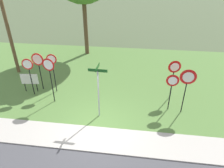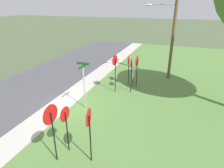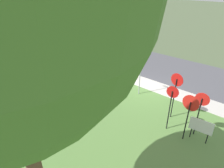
{
  "view_description": "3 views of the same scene",
  "coord_description": "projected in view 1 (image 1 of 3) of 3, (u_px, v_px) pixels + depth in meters",
  "views": [
    {
      "loc": [
        1.73,
        -7.57,
        6.94
      ],
      "look_at": [
        0.38,
        2.59,
        1.11
      ],
      "focal_mm": 32.19,
      "sensor_mm": 36.0,
      "label": 1
    },
    {
      "loc": [
        9.64,
        6.23,
        6.19
      ],
      "look_at": [
        -0.51,
        2.57,
        1.71
      ],
      "focal_mm": 31.42,
      "sensor_mm": 36.0,
      "label": 2
    },
    {
      "loc": [
        -6.52,
        11.24,
        7.12
      ],
      "look_at": [
        0.78,
        2.81,
        1.27
      ],
      "focal_mm": 31.36,
      "sensor_mm": 36.0,
      "label": 3
    }
  ],
  "objects": [
    {
      "name": "stop_sign_near_left",
      "position": [
        38.0,
        63.0,
        12.45
      ],
      "size": [
        0.8,
        0.11,
        2.53
      ],
      "rotation": [
        0.0,
        0.0,
        -0.07
      ],
      "color": "black",
      "rests_on": "grass_median"
    },
    {
      "name": "sidewalk_strip",
      "position": [
        94.0,
        139.0,
        9.45
      ],
      "size": [
        44.0,
        1.6,
        0.06
      ],
      "primitive_type": "cube",
      "color": "#BCB7AD",
      "rests_on": "ground_plane"
    },
    {
      "name": "ground_plane",
      "position": [
        98.0,
        128.0,
        10.15
      ],
      "size": [
        160.0,
        160.0,
        0.0
      ],
      "primitive_type": "plane",
      "color": "#4C5B3D"
    },
    {
      "name": "stop_sign_near_right",
      "position": [
        29.0,
        69.0,
        11.9
      ],
      "size": [
        0.68,
        0.11,
        2.45
      ],
      "rotation": [
        0.0,
        0.0,
        0.09
      ],
      "color": "black",
      "rests_on": "grass_median"
    },
    {
      "name": "yield_sign_near_right",
      "position": [
        174.0,
        71.0,
        11.53
      ],
      "size": [
        0.74,
        0.14,
        2.48
      ],
      "rotation": [
        0.0,
        0.0,
        0.15
      ],
      "color": "black",
      "rests_on": "grass_median"
    },
    {
      "name": "street_name_post",
      "position": [
        98.0,
        88.0,
        10.06
      ],
      "size": [
        0.96,
        0.82,
        2.97
      ],
      "rotation": [
        0.0,
        0.0,
        -0.03
      ],
      "color": "#9EA0A8",
      "rests_on": "grass_median"
    },
    {
      "name": "utility_pole",
      "position": [
        2.0,
        11.0,
        13.21
      ],
      "size": [
        2.1,
        2.54,
        8.41
      ],
      "color": "brown",
      "rests_on": "grass_median"
    },
    {
      "name": "stop_sign_far_left",
      "position": [
        49.0,
        71.0,
        11.11
      ],
      "size": [
        0.73,
        0.14,
        2.79
      ],
      "rotation": [
        0.0,
        0.0,
        -0.16
      ],
      "color": "black",
      "rests_on": "grass_median"
    },
    {
      "name": "grass_median",
      "position": [
        113.0,
        74.0,
        15.31
      ],
      "size": [
        44.0,
        12.0,
        0.04
      ],
      "primitive_type": "cube",
      "color": "#567F3D",
      "rests_on": "ground_plane"
    },
    {
      "name": "notice_board",
      "position": [
        30.0,
        80.0,
        12.71
      ],
      "size": [
        1.1,
        0.14,
        1.25
      ],
      "rotation": [
        0.0,
        0.0,
        0.1
      ],
      "color": "black",
      "rests_on": "grass_median"
    },
    {
      "name": "yield_sign_far_left",
      "position": [
        187.0,
        81.0,
        10.23
      ],
      "size": [
        0.83,
        0.12,
        2.62
      ],
      "rotation": [
        0.0,
        0.0,
        -0.08
      ],
      "color": "black",
      "rests_on": "grass_median"
    },
    {
      "name": "yield_sign_near_left",
      "position": [
        172.0,
        84.0,
        10.62
      ],
      "size": [
        0.68,
        0.11,
        2.2
      ],
      "rotation": [
        0.0,
        0.0,
        -0.04
      ],
      "color": "black",
      "rests_on": "grass_median"
    },
    {
      "name": "stop_sign_far_center",
      "position": [
        53.0,
        66.0,
        12.2
      ],
      "size": [
        0.63,
        0.11,
        2.58
      ],
      "rotation": [
        0.0,
        0.0,
        0.08
      ],
      "color": "black",
      "rests_on": "grass_median"
    }
  ]
}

